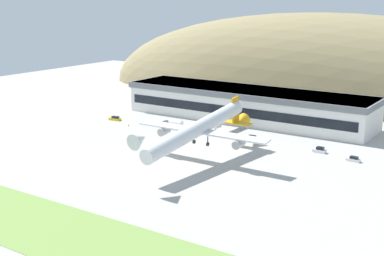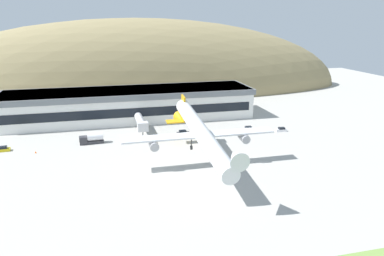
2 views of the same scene
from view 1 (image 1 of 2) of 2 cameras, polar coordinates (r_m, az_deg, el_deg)
name	(u,v)px [view 1 (image 1 of 2)]	position (r m, az deg, el deg)	size (l,w,h in m)	color
ground_plane	(160,158)	(150.27, -3.42, -3.21)	(342.38, 342.38, 0.00)	#ADAAA3
grass_strip_foreground	(15,216)	(117.17, -18.35, -8.93)	(308.14, 20.28, 0.08)	#759947
hill_backdrop	(321,99)	(242.93, 13.57, 3.00)	(229.40, 61.81, 75.09)	#8E7F56
terminal_building	(247,102)	(195.99, 5.87, 2.72)	(93.16, 22.55, 11.47)	white
jetway_0	(224,120)	(178.99, 3.40, 0.89)	(3.38, 15.93, 5.43)	silver
cargo_airplane	(199,129)	(144.28, 0.72, -0.15)	(40.30, 53.77, 10.64)	silver
service_car_0	(115,119)	(197.62, -8.21, 1.00)	(4.73, 2.16, 1.50)	gold
service_car_1	(320,150)	(159.46, 13.46, -2.31)	(3.80, 1.88, 1.67)	silver
service_car_2	(252,138)	(169.43, 6.47, -1.09)	(4.20, 1.72, 1.54)	#333338
service_car_3	(353,159)	(153.34, 16.84, -3.22)	(3.93, 1.88, 1.44)	silver
fuel_truck	(173,125)	(182.51, -2.00, 0.37)	(7.44, 2.89, 3.30)	#333338
traffic_cone_0	(129,125)	(188.62, -6.79, 0.33)	(0.52, 0.52, 0.58)	orange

